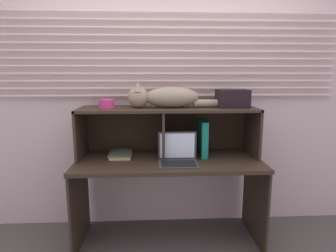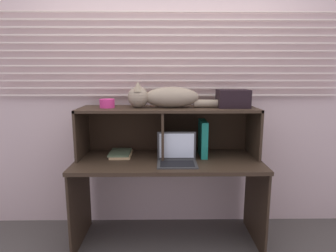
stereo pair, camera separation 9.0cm
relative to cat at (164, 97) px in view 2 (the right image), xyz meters
name	(u,v)px [view 2 (the right image)]	position (x,y,z in m)	size (l,w,h in m)	color
back_panel_with_blinds	(168,90)	(0.03, 0.25, 0.04)	(4.40, 0.08, 2.50)	beige
desk	(168,175)	(0.03, -0.11, -0.63)	(1.49, 0.63, 0.72)	#332519
hutch_shelf_unit	(167,121)	(0.03, 0.03, -0.20)	(1.46, 0.40, 0.41)	#332519
cat	(164,97)	(0.00, 0.00, 0.00)	(0.80, 0.19, 0.21)	gray
laptop	(177,157)	(0.10, -0.21, -0.44)	(0.30, 0.22, 0.23)	#373737
binder_upright	(203,138)	(0.33, 0.00, -0.35)	(0.05, 0.25, 0.30)	#167461
book_stack	(121,154)	(-0.37, 0.00, -0.48)	(0.18, 0.25, 0.03)	tan
small_basket	(107,103)	(-0.47, 0.00, -0.05)	(0.12, 0.12, 0.07)	#D8337C
storage_box	(233,99)	(0.57, 0.00, -0.01)	(0.25, 0.20, 0.15)	black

